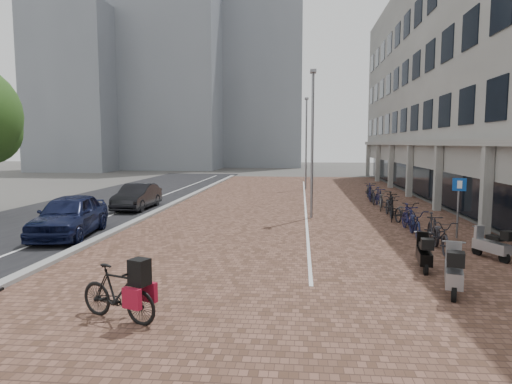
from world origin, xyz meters
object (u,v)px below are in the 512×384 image
at_px(scooter_front, 491,244).
at_px(scooter_back, 454,270).
at_px(car_dark, 137,197).
at_px(hero_bike, 118,292).
at_px(parking_sign, 459,199).
at_px(car_navy, 69,215).
at_px(scooter_mid, 424,252).

bearing_deg(scooter_front, scooter_back, -146.42).
xyz_separation_m(car_dark, hero_bike, (4.97, -14.50, -0.09)).
bearing_deg(scooter_front, parking_sign, 66.51).
bearing_deg(scooter_front, hero_bike, -172.06).
relative_size(scooter_back, parking_sign, 0.75).
distance_m(car_navy, car_dark, 6.95).
relative_size(scooter_mid, scooter_back, 0.87).
height_order(car_navy, parking_sign, parking_sign).
bearing_deg(car_dark, parking_sign, -23.11).
distance_m(scooter_mid, scooter_back, 1.93).
distance_m(car_navy, parking_sign, 14.04).
relative_size(car_navy, parking_sign, 2.07).
bearing_deg(scooter_front, car_dark, 123.82).
xyz_separation_m(scooter_front, parking_sign, (0.00, 2.92, 0.96)).
bearing_deg(scooter_back, hero_bike, -145.79).
distance_m(car_dark, scooter_front, 16.64).
height_order(car_dark, scooter_front, car_dark).
xyz_separation_m(scooter_front, scooter_mid, (-2.26, -1.35, 0.01)).
xyz_separation_m(car_navy, parking_sign, (14.00, 0.88, 0.67)).
xyz_separation_m(car_dark, parking_sign, (14.00, -6.07, 0.78)).
height_order(scooter_front, scooter_mid, scooter_mid).
xyz_separation_m(car_navy, car_dark, (0.00, 6.95, -0.11)).
bearing_deg(car_dark, scooter_mid, -41.04).
xyz_separation_m(car_navy, scooter_front, (14.00, -2.04, -0.29)).
xyz_separation_m(hero_bike, scooter_mid, (6.77, 4.17, -0.08)).
bearing_deg(hero_bike, parking_sign, -25.53).
bearing_deg(car_dark, hero_bike, -70.75).
relative_size(car_dark, parking_sign, 1.83).
relative_size(car_navy, hero_bike, 2.42).
xyz_separation_m(hero_bike, scooter_front, (9.03, 5.52, -0.09)).
height_order(hero_bike, parking_sign, parking_sign).
bearing_deg(scooter_front, car_navy, 148.24).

